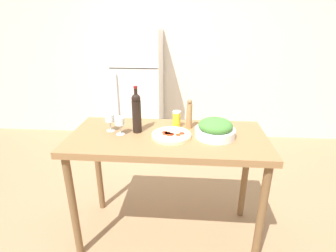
{
  "coord_description": "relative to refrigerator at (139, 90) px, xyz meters",
  "views": [
    {
      "loc": [
        0.14,
        -1.78,
        1.72
      ],
      "look_at": [
        0.0,
        0.03,
        0.99
      ],
      "focal_mm": 28.0,
      "sensor_mm": 36.0,
      "label": 1
    }
  ],
  "objects": [
    {
      "name": "salad_bowl",
      "position": [
        0.9,
        -1.8,
        0.18
      ],
      "size": [
        0.29,
        0.29,
        0.14
      ],
      "color": "white",
      "rests_on": "prep_counter"
    },
    {
      "name": "wine_bottle",
      "position": [
        0.31,
        -1.76,
        0.27
      ],
      "size": [
        0.07,
        0.07,
        0.36
      ],
      "color": "black",
      "rests_on": "prep_counter"
    },
    {
      "name": "refrigerator",
      "position": [
        0.0,
        0.0,
        0.0
      ],
      "size": [
        0.63,
        0.7,
        1.63
      ],
      "color": "white",
      "rests_on": "ground_plane"
    },
    {
      "name": "wall_back",
      "position": [
        0.55,
        0.38,
        0.49
      ],
      "size": [
        6.4,
        0.08,
        2.6
      ],
      "color": "silver",
      "rests_on": "ground_plane"
    },
    {
      "name": "wine_glass_near",
      "position": [
        0.2,
        -1.82,
        0.21
      ],
      "size": [
        0.07,
        0.07,
        0.14
      ],
      "color": "silver",
      "rests_on": "prep_counter"
    },
    {
      "name": "prep_counter",
      "position": [
        0.55,
        -1.8,
        0.0
      ],
      "size": [
        1.47,
        0.68,
        0.93
      ],
      "color": "olive",
      "rests_on": "ground_plane"
    },
    {
      "name": "wine_glass_far",
      "position": [
        0.1,
        -1.76,
        0.21
      ],
      "size": [
        0.07,
        0.07,
        0.14
      ],
      "color": "silver",
      "rests_on": "prep_counter"
    },
    {
      "name": "ground_plane",
      "position": [
        0.55,
        -1.8,
        -0.82
      ],
      "size": [
        14.0,
        14.0,
        0.0
      ],
      "primitive_type": "plane",
      "color": "#9E7A56"
    },
    {
      "name": "homemade_pizza",
      "position": [
        0.58,
        -1.84,
        0.13
      ],
      "size": [
        0.29,
        0.29,
        0.03
      ],
      "color": "beige",
      "rests_on": "prep_counter"
    },
    {
      "name": "salt_canister",
      "position": [
        0.61,
        -1.64,
        0.18
      ],
      "size": [
        0.06,
        0.06,
        0.13
      ],
      "color": "yellow",
      "rests_on": "prep_counter"
    },
    {
      "name": "pepper_mill",
      "position": [
        0.71,
        -1.65,
        0.23
      ],
      "size": [
        0.05,
        0.05,
        0.24
      ],
      "color": "#AD7F51",
      "rests_on": "prep_counter"
    }
  ]
}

